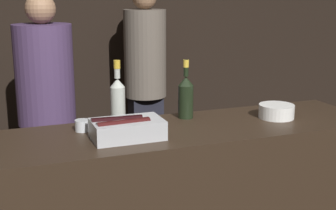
{
  "coord_description": "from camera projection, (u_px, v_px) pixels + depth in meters",
  "views": [
    {
      "loc": [
        -0.8,
        -1.83,
        1.71
      ],
      "look_at": [
        0.0,
        0.32,
        1.15
      ],
      "focal_mm": 50.0,
      "sensor_mm": 36.0,
      "label": 1
    }
  ],
  "objects": [
    {
      "name": "champagne_bottle",
      "position": [
        186.0,
        95.0,
        2.55
      ],
      "size": [
        0.08,
        0.08,
        0.32
      ],
      "color": "black",
      "rests_on": "bar_counter"
    },
    {
      "name": "candle_votive",
      "position": [
        82.0,
        125.0,
        2.33
      ],
      "size": [
        0.07,
        0.07,
        0.06
      ],
      "color": "silver",
      "rests_on": "bar_counter"
    },
    {
      "name": "wall_back_chalkboard",
      "position": [
        86.0,
        26.0,
        4.24
      ],
      "size": [
        6.4,
        0.06,
        2.8
      ],
      "color": "black",
      "rests_on": "ground_plane"
    },
    {
      "name": "rose_wine_bottle",
      "position": [
        118.0,
        98.0,
        2.43
      ],
      "size": [
        0.08,
        0.08,
        0.34
      ],
      "color": "#B2B7AD",
      "rests_on": "bar_counter"
    },
    {
      "name": "person_blond_tee",
      "position": [
        145.0,
        76.0,
        4.04
      ],
      "size": [
        0.36,
        0.36,
        1.77
      ],
      "rotation": [
        0.0,
        0.0,
        2.17
      ],
      "color": "black",
      "rests_on": "ground_plane"
    },
    {
      "name": "ice_bin_with_bottles",
      "position": [
        125.0,
        128.0,
        2.21
      ],
      "size": [
        0.33,
        0.2,
        0.1
      ],
      "color": "#B7BABF",
      "rests_on": "bar_counter"
    },
    {
      "name": "bowl_white",
      "position": [
        276.0,
        111.0,
        2.57
      ],
      "size": [
        0.19,
        0.19,
        0.07
      ],
      "color": "white",
      "rests_on": "bar_counter"
    },
    {
      "name": "person_in_hoodie",
      "position": [
        46.0,
        101.0,
        3.37
      ],
      "size": [
        0.41,
        0.41,
        1.69
      ],
      "rotation": [
        0.0,
        0.0,
        -1.41
      ],
      "color": "black",
      "rests_on": "ground_plane"
    }
  ]
}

